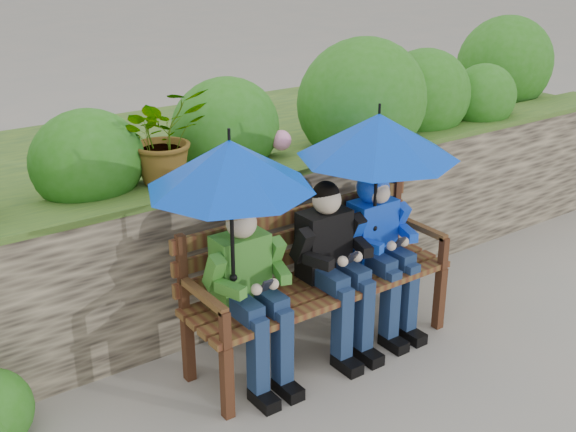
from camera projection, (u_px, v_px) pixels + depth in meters
ground at (297, 364)px, 4.44m from camera, size 60.00×60.00×0.00m
garden_backdrop at (167, 194)px, 5.37m from camera, size 8.00×2.85×1.82m
park_bench at (314, 272)px, 4.44m from camera, size 1.76×0.51×0.93m
boy_left at (250, 286)px, 4.07m from camera, size 0.47×0.54×1.09m
boy_middle at (333, 259)px, 4.39m from camera, size 0.47×0.55×1.10m
boy_right at (380, 239)px, 4.60m from camera, size 0.45×0.55×1.08m
umbrella_left at (230, 165)px, 3.71m from camera, size 0.90×0.90×0.86m
umbrella_right at (378, 136)px, 4.32m from camera, size 0.99×0.99×0.82m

